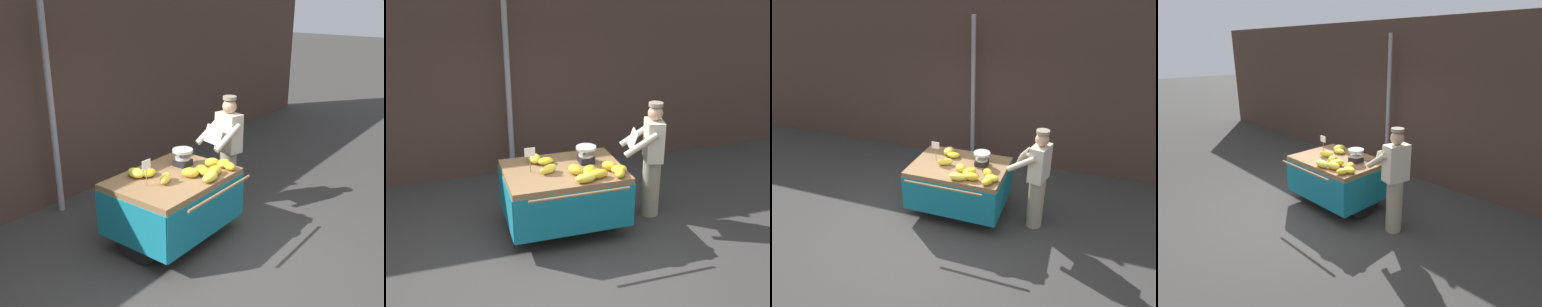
% 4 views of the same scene
% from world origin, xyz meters
% --- Properties ---
extents(ground_plane, '(60.00, 60.00, 0.00)m').
position_xyz_m(ground_plane, '(0.00, 0.00, 0.00)').
color(ground_plane, '#383533').
extents(back_wall, '(16.00, 0.24, 3.44)m').
position_xyz_m(back_wall, '(0.00, 3.09, 1.72)').
color(back_wall, '#473328').
rests_on(back_wall, ground).
extents(street_pole, '(0.09, 0.09, 3.14)m').
position_xyz_m(street_pole, '(-0.09, 2.71, 1.57)').
color(street_pole, gray).
rests_on(street_pole, ground).
extents(banana_cart, '(1.61, 1.36, 0.91)m').
position_xyz_m(banana_cart, '(0.30, 0.81, 0.68)').
color(banana_cart, olive).
rests_on(banana_cart, ground).
extents(weighing_scale, '(0.28, 0.28, 0.24)m').
position_xyz_m(weighing_scale, '(0.66, 0.93, 1.03)').
color(weighing_scale, black).
rests_on(weighing_scale, banana_cart).
extents(price_sign, '(0.14, 0.01, 0.34)m').
position_xyz_m(price_sign, '(-0.14, 0.85, 1.16)').
color(price_sign, '#997A51').
rests_on(price_sign, banana_cart).
extents(banana_bunch_0, '(0.25, 0.18, 0.09)m').
position_xyz_m(banana_bunch_0, '(0.11, 1.04, 0.96)').
color(banana_bunch_0, gold).
rests_on(banana_bunch_0, banana_cart).
extents(banana_bunch_1, '(0.24, 0.26, 0.13)m').
position_xyz_m(banana_bunch_1, '(0.40, 0.60, 0.98)').
color(banana_bunch_1, gold).
rests_on(banana_bunch_1, banana_cart).
extents(banana_bunch_2, '(0.23, 0.18, 0.10)m').
position_xyz_m(banana_bunch_2, '(0.96, 0.47, 0.97)').
color(banana_bunch_2, yellow).
rests_on(banana_bunch_2, banana_cart).
extents(banana_bunch_3, '(0.28, 0.16, 0.12)m').
position_xyz_m(banana_bunch_3, '(0.45, 0.33, 0.97)').
color(banana_bunch_3, yellow).
rests_on(banana_bunch_3, banana_cart).
extents(banana_bunch_4, '(0.23, 0.24, 0.13)m').
position_xyz_m(banana_bunch_4, '(0.86, 0.59, 0.98)').
color(banana_bunch_4, gold).
rests_on(banana_bunch_4, banana_cart).
extents(banana_bunch_5, '(0.21, 0.24, 0.10)m').
position_xyz_m(banana_bunch_5, '(0.92, 0.35, 0.96)').
color(banana_bunch_5, gold).
rests_on(banana_bunch_5, banana_cart).
extents(banana_bunch_6, '(0.18, 0.26, 0.12)m').
position_xyz_m(banana_bunch_6, '(-0.02, 1.15, 0.98)').
color(banana_bunch_6, yellow).
rests_on(banana_bunch_6, banana_cart).
extents(banana_bunch_7, '(0.26, 0.17, 0.12)m').
position_xyz_m(banana_bunch_7, '(0.65, 0.40, 0.97)').
color(banana_bunch_7, gold).
rests_on(banana_bunch_7, banana_cart).
extents(banana_bunch_8, '(0.27, 0.30, 0.12)m').
position_xyz_m(banana_bunch_8, '(0.57, 0.54, 0.97)').
color(banana_bunch_8, gold).
rests_on(banana_bunch_8, banana_cart).
extents(banana_bunch_9, '(0.29, 0.21, 0.12)m').
position_xyz_m(banana_bunch_9, '(0.07, 0.73, 0.97)').
color(banana_bunch_9, yellow).
rests_on(banana_bunch_9, banana_cart).
extents(vendor_person, '(0.66, 0.61, 1.71)m').
position_xyz_m(vendor_person, '(1.61, 0.84, 0.87)').
color(vendor_person, gray).
rests_on(vendor_person, ground).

